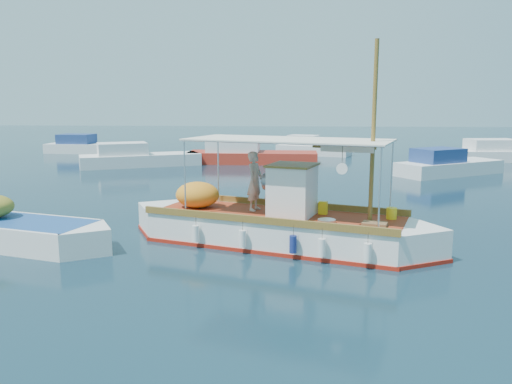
{
  "coord_description": "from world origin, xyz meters",
  "views": [
    {
      "loc": [
        0.4,
        -14.51,
        4.13
      ],
      "look_at": [
        -0.74,
        0.0,
        1.55
      ],
      "focal_mm": 35.0,
      "sensor_mm": 36.0,
      "label": 1
    }
  ],
  "objects": [
    {
      "name": "bg_boat_e",
      "position": [
        15.72,
        23.33,
        0.49
      ],
      "size": [
        8.64,
        3.6,
        1.8
      ],
      "rotation": [
        0.0,
        0.0,
        0.12
      ],
      "color": "silver",
      "rests_on": "ground"
    },
    {
      "name": "fishing_caique",
      "position": [
        -0.19,
        0.0,
        0.53
      ],
      "size": [
        9.36,
        4.76,
        6.0
      ],
      "rotation": [
        0.0,
        0.0,
        -0.31
      ],
      "color": "white",
      "rests_on": "ground"
    },
    {
      "name": "bg_boat_nw",
      "position": [
        -10.2,
        18.12,
        0.49
      ],
      "size": [
        8.09,
        5.5,
        1.8
      ],
      "rotation": [
        0.0,
        0.0,
        0.44
      ],
      "color": "silver",
      "rests_on": "ground"
    },
    {
      "name": "bg_boat_far_n",
      "position": [
        1.73,
        26.65,
        0.49
      ],
      "size": [
        6.23,
        3.89,
        1.8
      ],
      "rotation": [
        0.0,
        0.0,
        -0.35
      ],
      "color": "silver",
      "rests_on": "ground"
    },
    {
      "name": "dinghy",
      "position": [
        -7.95,
        -0.75,
        0.35
      ],
      "size": [
        6.61,
        3.13,
        1.67
      ],
      "rotation": [
        0.0,
        0.0,
        -0.26
      ],
      "color": "white",
      "rests_on": "ground"
    },
    {
      "name": "ground",
      "position": [
        0.0,
        0.0,
        0.0
      ],
      "size": [
        160.0,
        160.0,
        0.0
      ],
      "primitive_type": "plane",
      "color": "black",
      "rests_on": "ground"
    },
    {
      "name": "bg_boat_n",
      "position": [
        -2.9,
        20.56,
        0.49
      ],
      "size": [
        9.07,
        2.82,
        1.8
      ],
      "rotation": [
        0.0,
        0.0,
        -0.0
      ],
      "color": "#A7291B",
      "rests_on": "ground"
    },
    {
      "name": "bg_boat_far_w",
      "position": [
        -17.41,
        26.8,
        0.49
      ],
      "size": [
        7.13,
        2.62,
        1.8
      ],
      "rotation": [
        0.0,
        0.0,
        -0.05
      ],
      "color": "silver",
      "rests_on": "ground"
    },
    {
      "name": "bg_boat_ne",
      "position": [
        9.34,
        15.45,
        0.49
      ],
      "size": [
        6.93,
        5.49,
        1.8
      ],
      "rotation": [
        0.0,
        0.0,
        0.56
      ],
      "color": "silver",
      "rests_on": "ground"
    }
  ]
}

